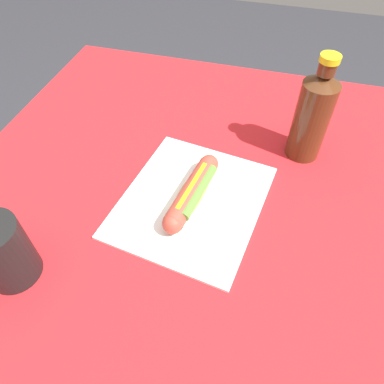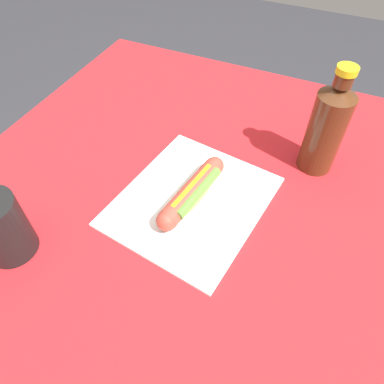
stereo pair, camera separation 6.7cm
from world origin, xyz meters
TOP-DOWN VIEW (x-y plane):
  - ground_plane at (0.00, 0.00)m, footprint 6.00×6.00m
  - dining_table at (0.00, 0.00)m, footprint 1.18×1.01m
  - paper_wrapper at (-0.06, -0.01)m, footprint 0.34×0.30m
  - hot_dog at (-0.06, -0.01)m, footprint 0.20×0.07m
  - soda_bottle at (-0.27, 0.18)m, footprint 0.07×0.07m
  - drinking_cup at (0.16, -0.26)m, footprint 0.09×0.09m

SIDE VIEW (x-z plane):
  - ground_plane at x=0.00m, z-range 0.00..0.00m
  - dining_table at x=0.00m, z-range 0.25..0.97m
  - paper_wrapper at x=-0.06m, z-range 0.73..0.73m
  - hot_dog at x=-0.06m, z-range 0.73..0.78m
  - drinking_cup at x=0.16m, z-range 0.73..0.85m
  - soda_bottle at x=-0.27m, z-range 0.71..0.94m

